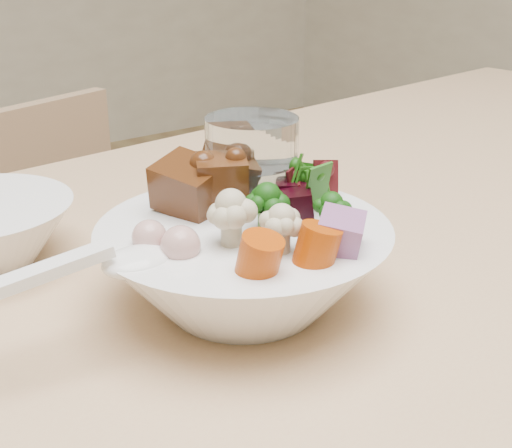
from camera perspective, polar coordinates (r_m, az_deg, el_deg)
name	(u,v)px	position (r m, az deg, el deg)	size (l,w,h in m)	color
dining_table	(436,299)	(0.77, 14.22, -5.80)	(1.70, 1.04, 0.76)	tan
chair_far	(77,317)	(1.24, -14.10, -7.22)	(0.45, 0.45, 0.78)	tan
food_bowl	(245,259)	(0.56, -0.92, -2.82)	(0.23, 0.23, 0.12)	white
soup_spoon	(113,264)	(0.50, -11.36, -3.19)	(0.14, 0.05, 0.03)	white
water_glass	(252,200)	(0.61, -0.32, 1.92)	(0.08, 0.08, 0.13)	white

